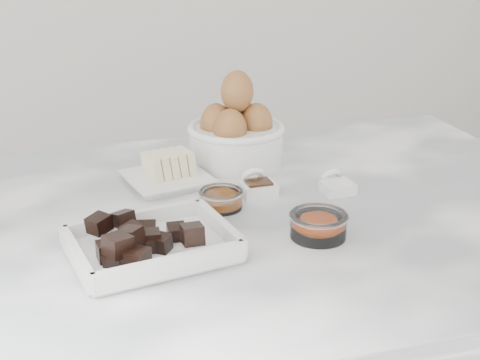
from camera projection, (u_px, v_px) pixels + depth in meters
name	position (u px, v px, depth m)	size (l,w,h in m)	color
marble_slab	(233.00, 223.00, 1.07)	(1.20, 0.80, 0.04)	white
chocolate_dish	(151.00, 239.00, 0.92)	(0.24, 0.20, 0.06)	white
butter_plate	(166.00, 172.00, 1.17)	(0.16, 0.16, 0.06)	white
sugar_ramekin	(224.00, 158.00, 1.22)	(0.08, 0.08, 0.05)	white
egg_bowl	(236.00, 133.00, 1.26)	(0.19, 0.19, 0.18)	white
honey_bowl	(221.00, 199.00, 1.07)	(0.07, 0.07, 0.03)	white
zest_bowl	(318.00, 224.00, 0.97)	(0.09, 0.09, 0.04)	white
vanilla_spoon	(257.00, 185.00, 1.13)	(0.06, 0.07, 0.04)	white
salt_spoon	(336.00, 184.00, 1.14)	(0.05, 0.07, 0.04)	white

